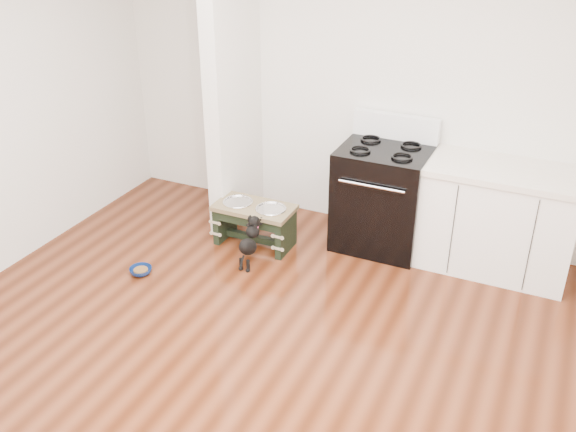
% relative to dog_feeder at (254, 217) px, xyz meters
% --- Properties ---
extents(ground, '(5.00, 5.00, 0.00)m').
position_rel_dog_feeder_xyz_m(ground, '(0.77, -1.67, -0.28)').
color(ground, '#3F1A0B').
rests_on(ground, ground).
extents(room_shell, '(5.00, 5.00, 5.00)m').
position_rel_dog_feeder_xyz_m(room_shell, '(0.77, -1.67, 1.34)').
color(room_shell, silver).
rests_on(room_shell, ground).
extents(partition_wall, '(0.15, 0.80, 2.70)m').
position_rel_dog_feeder_xyz_m(partition_wall, '(-0.41, 0.43, 1.07)').
color(partition_wall, silver).
rests_on(partition_wall, ground).
extents(oven_range, '(0.76, 0.69, 1.14)m').
position_rel_dog_feeder_xyz_m(oven_range, '(1.02, 0.49, 0.20)').
color(oven_range, black).
rests_on(oven_range, ground).
extents(cabinet_run, '(1.24, 0.64, 0.91)m').
position_rel_dog_feeder_xyz_m(cabinet_run, '(2.00, 0.51, 0.18)').
color(cabinet_run, white).
rests_on(cabinet_run, ground).
extents(dog_feeder, '(0.70, 0.38, 0.40)m').
position_rel_dog_feeder_xyz_m(dog_feeder, '(0.00, 0.00, 0.00)').
color(dog_feeder, black).
rests_on(dog_feeder, ground).
extents(puppy, '(0.12, 0.36, 0.43)m').
position_rel_dog_feeder_xyz_m(puppy, '(0.13, -0.32, -0.04)').
color(puppy, black).
rests_on(puppy, ground).
extents(floor_bowl, '(0.21, 0.21, 0.06)m').
position_rel_dog_feeder_xyz_m(floor_bowl, '(-0.64, -0.85, -0.25)').
color(floor_bowl, navy).
rests_on(floor_bowl, ground).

